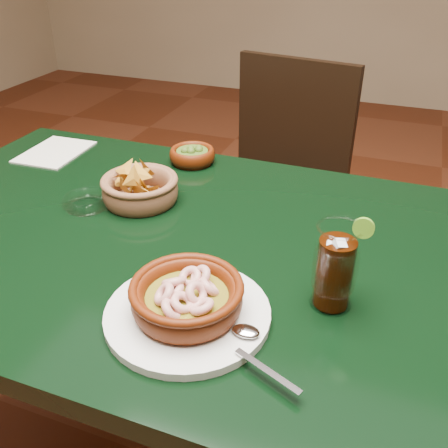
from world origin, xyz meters
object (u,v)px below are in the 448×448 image
(dining_chair, at_px, (275,193))
(shrimp_plate, at_px, (187,301))
(dining_table, at_px, (164,273))
(chip_basket, at_px, (140,189))
(cola_drink, at_px, (335,268))

(dining_chair, relative_size, shrimp_plate, 2.80)
(dining_table, height_order, chip_basket, chip_basket)
(shrimp_plate, height_order, chip_basket, chip_basket)
(shrimp_plate, xyz_separation_m, chip_basket, (-0.25, 0.31, -0.00))
(cola_drink, bearing_deg, shrimp_plate, -151.04)
(dining_chair, xyz_separation_m, cola_drink, (0.30, -0.80, 0.32))
(dining_chair, distance_m, chip_basket, 0.68)
(dining_table, relative_size, dining_chair, 1.31)
(chip_basket, bearing_deg, dining_chair, 76.57)
(chip_basket, height_order, cola_drink, cola_drink)
(dining_table, relative_size, chip_basket, 6.10)
(dining_table, height_order, shrimp_plate, shrimp_plate)
(dining_chair, distance_m, cola_drink, 0.92)
(dining_chair, bearing_deg, dining_table, -93.77)
(dining_table, height_order, dining_chair, dining_chair)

